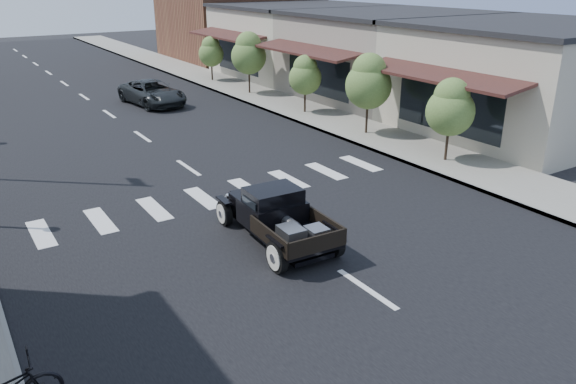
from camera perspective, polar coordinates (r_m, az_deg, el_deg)
ground at (r=14.99m, az=0.57°, el=-4.89°), size 120.00×120.00×0.00m
road at (r=28.05m, az=-16.57°, el=6.79°), size 14.00×80.00×0.02m
road_markings at (r=23.44m, az=-12.97°, el=4.35°), size 12.00×60.00×0.06m
sidewalk_right at (r=31.36m, az=-1.46°, el=9.25°), size 3.00×80.00×0.15m
storefront_near at (r=27.43m, az=23.19°, el=10.46°), size 10.00×9.00×4.50m
storefront_mid at (r=33.28m, az=10.26°, el=13.43°), size 10.00×9.00×4.50m
storefront_far at (r=40.31m, az=1.34°, el=15.07°), size 10.00×9.00×4.50m
far_building_right at (r=49.02m, az=-4.99°, el=17.57°), size 11.00×10.00×7.00m
small_tree_a at (r=21.35m, az=16.05°, el=6.92°), size 1.75×1.75×2.92m
small_tree_b at (r=24.47m, az=8.12°, el=9.72°), size 1.97×1.97×3.29m
small_tree_c at (r=28.23m, az=1.75°, el=10.84°), size 1.62×1.62×2.69m
small_tree_d at (r=32.99m, az=-4.00°, el=12.88°), size 2.00×2.00×3.33m
small_tree_e at (r=37.47m, az=-7.79°, el=13.23°), size 1.60×1.60×2.66m
hotrod_pickup at (r=14.63m, az=-1.16°, el=-2.42°), size 2.14×4.29×1.46m
second_car at (r=31.40m, az=-13.62°, el=9.74°), size 2.71×4.86×1.29m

